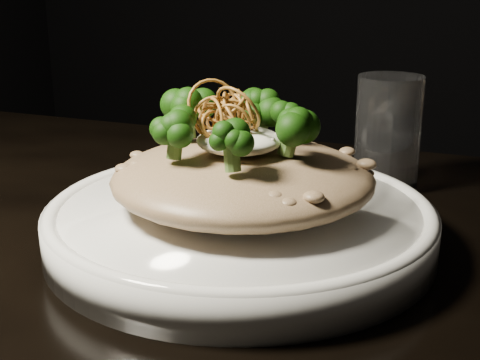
# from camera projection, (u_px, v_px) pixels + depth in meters

# --- Properties ---
(table) EXTENTS (1.10, 0.80, 0.75)m
(table) POSITION_uv_depth(u_px,v_px,m) (185.00, 359.00, 0.54)
(table) COLOR black
(table) RESTS_ON ground
(plate) EXTENTS (0.31, 0.31, 0.03)m
(plate) POSITION_uv_depth(u_px,v_px,m) (240.00, 225.00, 0.55)
(plate) COLOR white
(plate) RESTS_ON table
(risotto) EXTENTS (0.21, 0.21, 0.05)m
(risotto) POSITION_uv_depth(u_px,v_px,m) (243.00, 178.00, 0.54)
(risotto) COLOR brown
(risotto) RESTS_ON plate
(broccoli) EXTENTS (0.15, 0.15, 0.05)m
(broccoli) POSITION_uv_depth(u_px,v_px,m) (235.00, 117.00, 0.52)
(broccoli) COLOR black
(broccoli) RESTS_ON risotto
(cheese) EXTENTS (0.07, 0.07, 0.02)m
(cheese) POSITION_uv_depth(u_px,v_px,m) (239.00, 140.00, 0.52)
(cheese) COLOR white
(cheese) RESTS_ON risotto
(shallots) EXTENTS (0.06, 0.06, 0.04)m
(shallots) POSITION_uv_depth(u_px,v_px,m) (233.00, 103.00, 0.51)
(shallots) COLOR brown
(shallots) RESTS_ON cheese
(drinking_glass) EXTENTS (0.07, 0.07, 0.11)m
(drinking_glass) POSITION_uv_depth(u_px,v_px,m) (388.00, 133.00, 0.67)
(drinking_glass) COLOR white
(drinking_glass) RESTS_ON table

